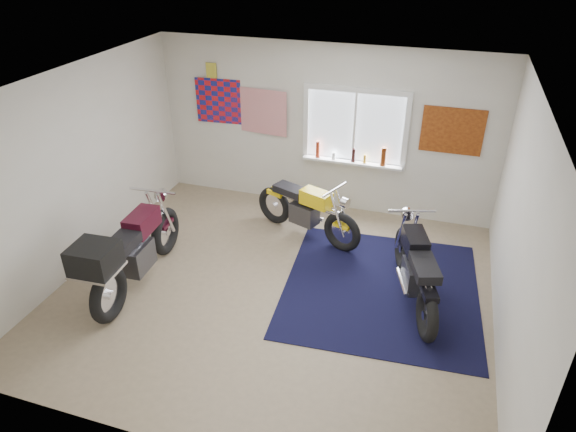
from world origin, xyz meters
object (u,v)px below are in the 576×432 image
(yellow_triumph, at_px, (307,211))
(maroon_tourer, at_px, (130,252))
(navy_rug, at_px, (381,288))
(black_chrome_bike, at_px, (415,270))

(yellow_triumph, distance_m, maroon_tourer, 2.67)
(navy_rug, relative_size, black_chrome_bike, 1.33)
(navy_rug, height_order, black_chrome_bike, black_chrome_bike)
(navy_rug, bearing_deg, maroon_tourer, -162.16)
(yellow_triumph, bearing_deg, maroon_tourer, -110.41)
(navy_rug, distance_m, black_chrome_bike, 0.61)
(navy_rug, bearing_deg, black_chrome_bike, -13.24)
(navy_rug, distance_m, maroon_tourer, 3.29)
(black_chrome_bike, distance_m, maroon_tourer, 3.61)
(maroon_tourer, bearing_deg, black_chrome_bike, -78.80)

